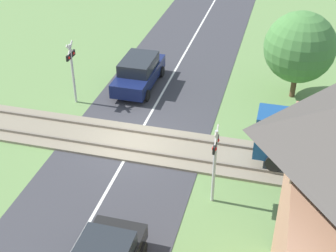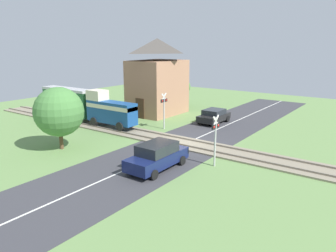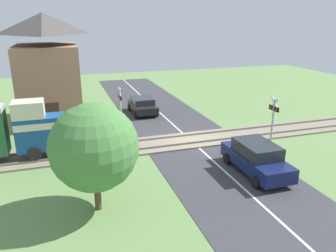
{
  "view_description": "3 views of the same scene",
  "coord_description": "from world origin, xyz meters",
  "px_view_note": "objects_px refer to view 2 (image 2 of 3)",
  "views": [
    {
      "loc": [
        16.27,
        5.86,
        12.03
      ],
      "look_at": [
        0.0,
        1.59,
        1.2
      ],
      "focal_mm": 50.0,
      "sensor_mm": 36.0,
      "label": 1
    },
    {
      "loc": [
        -20.34,
        -13.07,
        7.51
      ],
      "look_at": [
        0.0,
        1.59,
        1.2
      ],
      "focal_mm": 35.0,
      "sensor_mm": 36.0,
      "label": 2
    },
    {
      "loc": [
        -18.63,
        7.62,
        7.6
      ],
      "look_at": [
        0.0,
        1.59,
        1.2
      ],
      "focal_mm": 35.0,
      "sensor_mm": 36.0,
      "label": 3
    }
  ],
  "objects_px": {
    "crossing_signal_east_approach": "(164,106)",
    "crossing_signal_west_approach": "(215,134)",
    "train": "(85,105)",
    "station_building": "(157,78)",
    "pedestrian_by_station": "(129,112)",
    "car_near_crossing": "(157,156)",
    "car_far_side": "(214,116)"
  },
  "relations": [
    {
      "from": "car_near_crossing",
      "to": "crossing_signal_west_approach",
      "type": "bearing_deg",
      "value": -46.45
    },
    {
      "from": "train",
      "to": "car_near_crossing",
      "type": "height_order",
      "value": "train"
    },
    {
      "from": "crossing_signal_east_approach",
      "to": "crossing_signal_west_approach",
      "type": "bearing_deg",
      "value": -124.87
    },
    {
      "from": "train",
      "to": "pedestrian_by_station",
      "type": "bearing_deg",
      "value": -28.2
    },
    {
      "from": "crossing_signal_east_approach",
      "to": "station_building",
      "type": "height_order",
      "value": "station_building"
    },
    {
      "from": "pedestrian_by_station",
      "to": "station_building",
      "type": "bearing_deg",
      "value": -9.3
    },
    {
      "from": "pedestrian_by_station",
      "to": "crossing_signal_east_approach",
      "type": "bearing_deg",
      "value": -101.23
    },
    {
      "from": "train",
      "to": "station_building",
      "type": "bearing_deg",
      "value": -19.21
    },
    {
      "from": "crossing_signal_west_approach",
      "to": "train",
      "type": "bearing_deg",
      "value": 79.57
    },
    {
      "from": "car_near_crossing",
      "to": "car_far_side",
      "type": "height_order",
      "value": "car_near_crossing"
    },
    {
      "from": "car_near_crossing",
      "to": "station_building",
      "type": "distance_m",
      "value": 16.82
    },
    {
      "from": "train",
      "to": "crossing_signal_west_approach",
      "type": "distance_m",
      "value": 15.65
    },
    {
      "from": "car_far_side",
      "to": "pedestrian_by_station",
      "type": "relative_size",
      "value": 2.26
    },
    {
      "from": "car_far_side",
      "to": "pedestrian_by_station",
      "type": "bearing_deg",
      "value": 114.4
    },
    {
      "from": "car_near_crossing",
      "to": "train",
      "type": "bearing_deg",
      "value": 67.34
    },
    {
      "from": "car_near_crossing",
      "to": "crossing_signal_east_approach",
      "type": "distance_m",
      "value": 9.93
    },
    {
      "from": "car_far_side",
      "to": "crossing_signal_west_approach",
      "type": "distance_m",
      "value": 11.71
    },
    {
      "from": "crossing_signal_west_approach",
      "to": "station_building",
      "type": "height_order",
      "value": "station_building"
    },
    {
      "from": "crossing_signal_east_approach",
      "to": "station_building",
      "type": "distance_m",
      "value": 6.97
    },
    {
      "from": "station_building",
      "to": "train",
      "type": "bearing_deg",
      "value": 160.79
    },
    {
      "from": "train",
      "to": "crossing_signal_west_approach",
      "type": "xyz_separation_m",
      "value": [
        -2.83,
        -15.39,
        0.23
      ]
    },
    {
      "from": "station_building",
      "to": "pedestrian_by_station",
      "type": "relative_size",
      "value": 4.85
    },
    {
      "from": "crossing_signal_east_approach",
      "to": "pedestrian_by_station",
      "type": "height_order",
      "value": "crossing_signal_east_approach"
    },
    {
      "from": "train",
      "to": "pedestrian_by_station",
      "type": "height_order",
      "value": "train"
    },
    {
      "from": "station_building",
      "to": "crossing_signal_east_approach",
      "type": "bearing_deg",
      "value": -137.52
    },
    {
      "from": "car_near_crossing",
      "to": "station_building",
      "type": "xyz_separation_m",
      "value": [
        13.12,
        10.05,
        3.08
      ]
    },
    {
      "from": "crossing_signal_east_approach",
      "to": "car_far_side",
      "type": "bearing_deg",
      "value": -29.86
    },
    {
      "from": "car_far_side",
      "to": "crossing_signal_east_approach",
      "type": "height_order",
      "value": "crossing_signal_east_approach"
    },
    {
      "from": "train",
      "to": "crossing_signal_east_approach",
      "type": "height_order",
      "value": "train"
    },
    {
      "from": "train",
      "to": "station_building",
      "type": "relative_size",
      "value": 1.46
    },
    {
      "from": "car_far_side",
      "to": "station_building",
      "type": "relative_size",
      "value": 0.47
    },
    {
      "from": "car_far_side",
      "to": "crossing_signal_east_approach",
      "type": "xyz_separation_m",
      "value": [
        -4.57,
        2.63,
        1.37
      ]
    }
  ]
}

